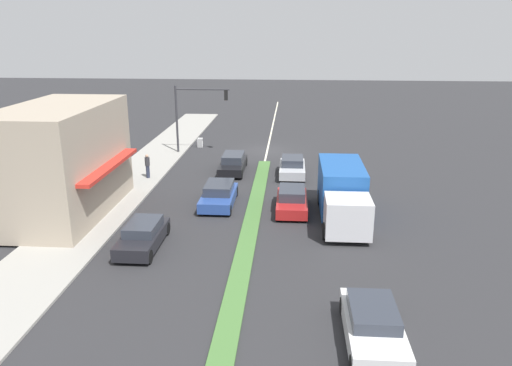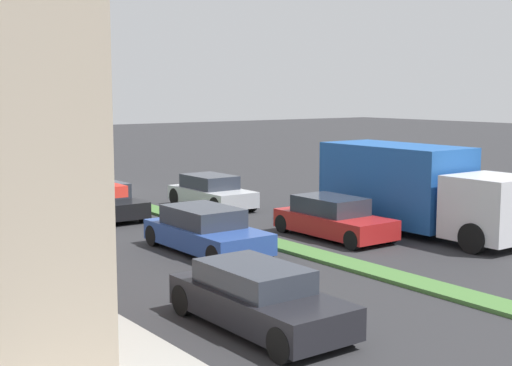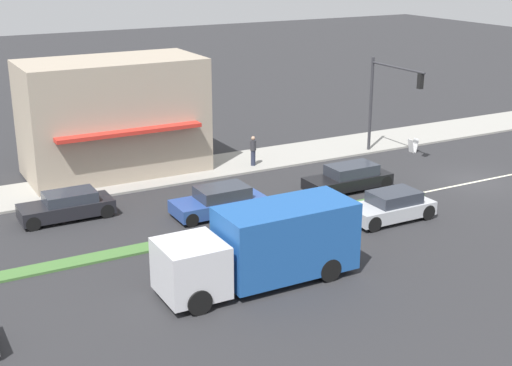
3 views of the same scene
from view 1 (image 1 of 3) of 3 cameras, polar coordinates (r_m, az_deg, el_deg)
ground_plane at (r=26.53m, az=-0.72°, el=-5.43°), size 160.00×160.00×0.00m
sidewalk_right at (r=28.24m, az=-19.39°, el=-4.89°), size 4.00×73.00×0.12m
median_strip at (r=18.58m, az=-3.17°, el=-16.06°), size 0.90×46.00×0.10m
lane_marking_center at (r=43.65m, az=1.29°, el=3.74°), size 0.16×60.00×0.01m
building_corner_store at (r=29.86m, az=-21.30°, el=2.42°), size 5.47×9.51×6.13m
traffic_signal_main at (r=42.22m, az=-7.20°, el=8.53°), size 4.59×0.34×5.60m
pedestrian at (r=35.85m, az=-12.30°, el=1.97°), size 0.34×0.34×1.69m
warning_aframe_sign at (r=44.97m, az=-6.43°, el=4.59°), size 0.45×0.53×0.84m
delivery_truck at (r=28.19m, az=9.85°, el=-1.11°), size 2.44×7.50×2.87m
coupe_blue at (r=30.15m, az=-4.26°, el=-1.35°), size 1.90×4.28×1.31m
sedan_silver at (r=36.08m, az=4.17°, el=1.83°), size 1.81×3.99×1.33m
van_white at (r=18.01m, az=13.22°, el=-15.55°), size 1.87×4.28×1.28m
suv_black at (r=37.11m, az=-2.64°, el=2.27°), size 1.76×4.56×1.31m
hatchback_red at (r=29.21m, az=4.12°, el=-1.99°), size 1.78×4.10×1.31m
sedan_dark at (r=24.95m, az=-12.80°, el=-5.88°), size 1.73×4.18×1.26m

